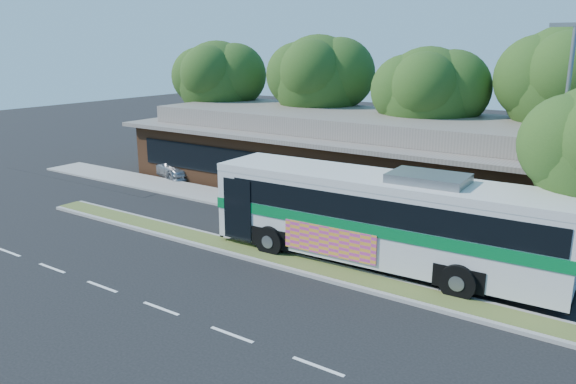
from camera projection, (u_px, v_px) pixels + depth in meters
The scene contains 12 objects.
ground at pixel (255, 261), 22.24m from camera, with size 120.00×120.00×0.00m, color black.
median_strip at pixel (264, 255), 22.70m from camera, with size 26.00×1.10×0.15m, color #495323.
sidewalk at pixel (336, 220), 27.32m from camera, with size 44.00×2.60×0.12m, color gray.
parking_lot at pixel (142, 165), 40.08m from camera, with size 14.00×12.00×0.01m, color black.
plaza_building at pixel (394, 157), 32.04m from camera, with size 33.20×11.20×4.45m.
lamp_post at pixel (560, 141), 20.52m from camera, with size 0.93×0.18×9.07m.
tree_bg_a at pixel (223, 79), 40.80m from camera, with size 6.47×5.80×8.63m.
tree_bg_b at pixel (325, 79), 37.13m from camera, with size 6.69×6.00×9.00m.
tree_bg_c at pixel (435, 94), 32.10m from camera, with size 6.24×5.60×8.26m.
tree_bg_d at pixel (576, 83), 28.83m from camera, with size 6.91×6.20×9.37m.
transit_bus at pixel (384, 212), 21.31m from camera, with size 13.84×3.61×3.85m.
sedan at pixel (171, 166), 36.59m from camera, with size 1.90×4.68×1.36m, color #9D9EA3.
Camera 1 is at (12.87, -16.40, 8.33)m, focal length 35.00 mm.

